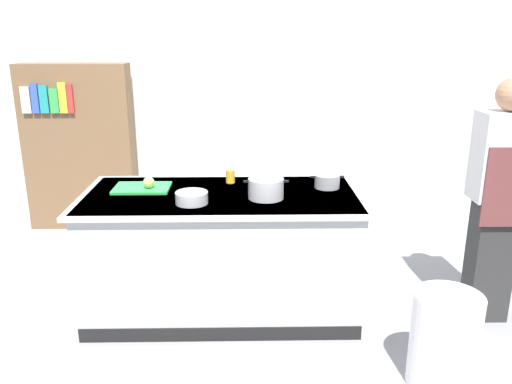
{
  "coord_description": "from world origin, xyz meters",
  "views": [
    {
      "loc": [
        0.18,
        -3.5,
        2.0
      ],
      "look_at": [
        0.25,
        0.2,
        0.85
      ],
      "focal_mm": 36.37,
      "sensor_mm": 36.0,
      "label": 1
    }
  ],
  "objects_px": {
    "person_chef": "(499,198)",
    "bookshelf": "(80,147)",
    "sauce_pan": "(327,181)",
    "mixing_bowl": "(192,198)",
    "trash_bin": "(444,341)",
    "onion": "(149,183)",
    "juice_cup": "(230,176)",
    "stock_pot": "(266,188)"
  },
  "relations": [
    {
      "from": "person_chef",
      "to": "bookshelf",
      "type": "height_order",
      "value": "person_chef"
    },
    {
      "from": "sauce_pan",
      "to": "person_chef",
      "type": "distance_m",
      "value": 1.17
    },
    {
      "from": "bookshelf",
      "to": "person_chef",
      "type": "bearing_deg",
      "value": -29.61
    },
    {
      "from": "bookshelf",
      "to": "mixing_bowl",
      "type": "bearing_deg",
      "value": -55.79
    },
    {
      "from": "trash_bin",
      "to": "person_chef",
      "type": "bearing_deg",
      "value": 52.26
    },
    {
      "from": "onion",
      "to": "juice_cup",
      "type": "bearing_deg",
      "value": 18.71
    },
    {
      "from": "onion",
      "to": "sauce_pan",
      "type": "distance_m",
      "value": 1.3
    },
    {
      "from": "trash_bin",
      "to": "bookshelf",
      "type": "xyz_separation_m",
      "value": [
        -2.87,
        2.72,
        0.56
      ]
    },
    {
      "from": "trash_bin",
      "to": "bookshelf",
      "type": "distance_m",
      "value": 3.99
    },
    {
      "from": "mixing_bowl",
      "to": "bookshelf",
      "type": "bearing_deg",
      "value": 124.21
    },
    {
      "from": "stock_pot",
      "to": "onion",
      "type": "bearing_deg",
      "value": 167.29
    },
    {
      "from": "mixing_bowl",
      "to": "trash_bin",
      "type": "bearing_deg",
      "value": -25.42
    },
    {
      "from": "mixing_bowl",
      "to": "person_chef",
      "type": "height_order",
      "value": "person_chef"
    },
    {
      "from": "mixing_bowl",
      "to": "juice_cup",
      "type": "relative_size",
      "value": 2.17
    },
    {
      "from": "bookshelf",
      "to": "trash_bin",
      "type": "bearing_deg",
      "value": -43.5
    },
    {
      "from": "stock_pot",
      "to": "juice_cup",
      "type": "relative_size",
      "value": 3.09
    },
    {
      "from": "stock_pot",
      "to": "mixing_bowl",
      "type": "bearing_deg",
      "value": -168.19
    },
    {
      "from": "stock_pot",
      "to": "juice_cup",
      "type": "bearing_deg",
      "value": 123.51
    },
    {
      "from": "onion",
      "to": "sauce_pan",
      "type": "height_order",
      "value": "onion"
    },
    {
      "from": "onion",
      "to": "bookshelf",
      "type": "relative_size",
      "value": 0.05
    },
    {
      "from": "trash_bin",
      "to": "stock_pot",
      "type": "bearing_deg",
      "value": 140.79
    },
    {
      "from": "stock_pot",
      "to": "juice_cup",
      "type": "xyz_separation_m",
      "value": [
        -0.26,
        0.39,
        -0.02
      ]
    },
    {
      "from": "onion",
      "to": "person_chef",
      "type": "xyz_separation_m",
      "value": [
        2.43,
        -0.25,
        -0.05
      ]
    },
    {
      "from": "stock_pot",
      "to": "sauce_pan",
      "type": "bearing_deg",
      "value": 28.04
    },
    {
      "from": "person_chef",
      "to": "bookshelf",
      "type": "xyz_separation_m",
      "value": [
        -3.46,
        1.96,
        -0.06
      ]
    },
    {
      "from": "mixing_bowl",
      "to": "bookshelf",
      "type": "xyz_separation_m",
      "value": [
        -1.36,
        2.01,
        -0.09
      ]
    },
    {
      "from": "mixing_bowl",
      "to": "bookshelf",
      "type": "relative_size",
      "value": 0.13
    },
    {
      "from": "sauce_pan",
      "to": "bookshelf",
      "type": "height_order",
      "value": "bookshelf"
    },
    {
      "from": "sauce_pan",
      "to": "trash_bin",
      "type": "height_order",
      "value": "sauce_pan"
    },
    {
      "from": "sauce_pan",
      "to": "person_chef",
      "type": "bearing_deg",
      "value": -15.07
    },
    {
      "from": "mixing_bowl",
      "to": "juice_cup",
      "type": "distance_m",
      "value": 0.55
    },
    {
      "from": "stock_pot",
      "to": "juice_cup",
      "type": "height_order",
      "value": "stock_pot"
    },
    {
      "from": "stock_pot",
      "to": "mixing_bowl",
      "type": "xyz_separation_m",
      "value": [
        -0.5,
        -0.1,
        -0.03
      ]
    },
    {
      "from": "stock_pot",
      "to": "trash_bin",
      "type": "bearing_deg",
      "value": -39.21
    },
    {
      "from": "juice_cup",
      "to": "bookshelf",
      "type": "relative_size",
      "value": 0.06
    },
    {
      "from": "sauce_pan",
      "to": "person_chef",
      "type": "relative_size",
      "value": 0.14
    },
    {
      "from": "trash_bin",
      "to": "bookshelf",
      "type": "height_order",
      "value": "bookshelf"
    },
    {
      "from": "onion",
      "to": "trash_bin",
      "type": "height_order",
      "value": "onion"
    },
    {
      "from": "onion",
      "to": "stock_pot",
      "type": "bearing_deg",
      "value": -12.71
    },
    {
      "from": "sauce_pan",
      "to": "mixing_bowl",
      "type": "distance_m",
      "value": 1.02
    },
    {
      "from": "bookshelf",
      "to": "juice_cup",
      "type": "bearing_deg",
      "value": -43.32
    },
    {
      "from": "juice_cup",
      "to": "trash_bin",
      "type": "height_order",
      "value": "juice_cup"
    }
  ]
}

